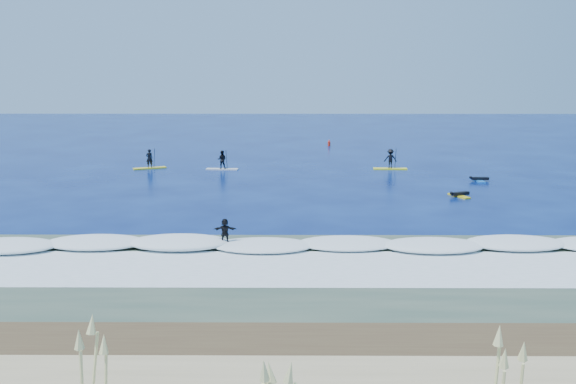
{
  "coord_description": "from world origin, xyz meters",
  "views": [
    {
      "loc": [
        -1.65,
        -39.07,
        8.37
      ],
      "look_at": [
        -1.88,
        0.94,
        0.6
      ],
      "focal_mm": 40.0,
      "sensor_mm": 36.0,
      "label": 1
    }
  ],
  "objects_px": {
    "prone_paddler_near": "(459,195)",
    "prone_paddler_far": "(479,179)",
    "sup_paddler_left": "(150,162)",
    "marker_buoy": "(329,143)",
    "sup_paddler_center": "(222,161)",
    "sup_paddler_right": "(390,160)",
    "wave_surfer": "(225,232)"
  },
  "relations": [
    {
      "from": "sup_paddler_left",
      "to": "sup_paddler_center",
      "type": "xyz_separation_m",
      "value": [
        6.17,
        -0.55,
        0.1
      ]
    },
    {
      "from": "sup_paddler_left",
      "to": "prone_paddler_near",
      "type": "xyz_separation_m",
      "value": [
        23.05,
        -11.84,
        -0.47
      ]
    },
    {
      "from": "sup_paddler_left",
      "to": "prone_paddler_near",
      "type": "height_order",
      "value": "sup_paddler_left"
    },
    {
      "from": "sup_paddler_right",
      "to": "prone_paddler_far",
      "type": "bearing_deg",
      "value": -41.7
    },
    {
      "from": "prone_paddler_near",
      "to": "sup_paddler_left",
      "type": "bearing_deg",
      "value": 39.49
    },
    {
      "from": "sup_paddler_center",
      "to": "prone_paddler_far",
      "type": "xyz_separation_m",
      "value": [
        19.88,
        -5.41,
        -0.56
      ]
    },
    {
      "from": "sup_paddler_left",
      "to": "sup_paddler_right",
      "type": "height_order",
      "value": "sup_paddler_right"
    },
    {
      "from": "sup_paddler_left",
      "to": "marker_buoy",
      "type": "xyz_separation_m",
      "value": [
        16.05,
        16.0,
        -0.28
      ]
    },
    {
      "from": "sup_paddler_left",
      "to": "prone_paddler_near",
      "type": "relative_size",
      "value": 1.47
    },
    {
      "from": "sup_paddler_right",
      "to": "prone_paddler_near",
      "type": "height_order",
      "value": "sup_paddler_right"
    },
    {
      "from": "prone_paddler_far",
      "to": "marker_buoy",
      "type": "distance_m",
      "value": 24.12
    },
    {
      "from": "sup_paddler_center",
      "to": "wave_surfer",
      "type": "relative_size",
      "value": 1.55
    },
    {
      "from": "prone_paddler_near",
      "to": "wave_surfer",
      "type": "xyz_separation_m",
      "value": [
        -14.22,
        -12.23,
        0.59
      ]
    },
    {
      "from": "sup_paddler_center",
      "to": "wave_surfer",
      "type": "height_order",
      "value": "sup_paddler_center"
    },
    {
      "from": "sup_paddler_left",
      "to": "sup_paddler_center",
      "type": "relative_size",
      "value": 1.03
    },
    {
      "from": "sup_paddler_right",
      "to": "prone_paddler_near",
      "type": "bearing_deg",
      "value": -73.56
    },
    {
      "from": "prone_paddler_near",
      "to": "wave_surfer",
      "type": "relative_size",
      "value": 1.09
    },
    {
      "from": "prone_paddler_far",
      "to": "marker_buoy",
      "type": "bearing_deg",
      "value": 24.5
    },
    {
      "from": "sup_paddler_right",
      "to": "marker_buoy",
      "type": "relative_size",
      "value": 3.89
    },
    {
      "from": "sup_paddler_left",
      "to": "marker_buoy",
      "type": "relative_size",
      "value": 3.8
    },
    {
      "from": "prone_paddler_far",
      "to": "wave_surfer",
      "type": "bearing_deg",
      "value": 136.45
    },
    {
      "from": "wave_surfer",
      "to": "marker_buoy",
      "type": "xyz_separation_m",
      "value": [
        7.22,
        40.07,
        -0.41
      ]
    },
    {
      "from": "sup_paddler_left",
      "to": "wave_surfer",
      "type": "distance_m",
      "value": 25.64
    },
    {
      "from": "prone_paddler_near",
      "to": "prone_paddler_far",
      "type": "distance_m",
      "value": 6.61
    },
    {
      "from": "prone_paddler_near",
      "to": "wave_surfer",
      "type": "bearing_deg",
      "value": 107.36
    },
    {
      "from": "sup_paddler_center",
      "to": "marker_buoy",
      "type": "height_order",
      "value": "sup_paddler_center"
    },
    {
      "from": "sup_paddler_left",
      "to": "prone_paddler_far",
      "type": "relative_size",
      "value": 1.5
    },
    {
      "from": "sup_paddler_right",
      "to": "prone_paddler_far",
      "type": "xyz_separation_m",
      "value": [
        5.81,
        -5.71,
        -0.64
      ]
    },
    {
      "from": "wave_surfer",
      "to": "prone_paddler_far",
      "type": "bearing_deg",
      "value": 45.16
    },
    {
      "from": "prone_paddler_far",
      "to": "wave_surfer",
      "type": "height_order",
      "value": "wave_surfer"
    },
    {
      "from": "wave_surfer",
      "to": "prone_paddler_near",
      "type": "bearing_deg",
      "value": 39.4
    },
    {
      "from": "sup_paddler_left",
      "to": "prone_paddler_far",
      "type": "bearing_deg",
      "value": -36.72
    }
  ]
}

